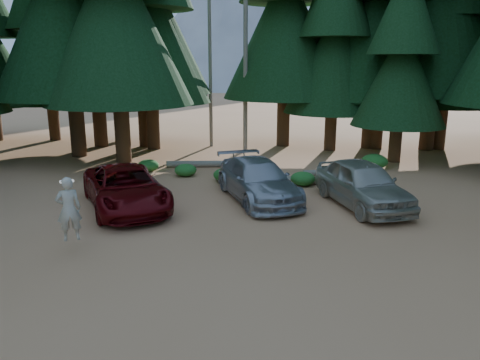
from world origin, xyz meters
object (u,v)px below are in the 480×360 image
at_px(silver_minivan_center, 258,180).
at_px(log_left, 212,164).
at_px(silver_minivan_right, 362,184).
at_px(log_mid, 338,173).
at_px(log_right, 287,180).
at_px(red_pickup, 126,188).
at_px(frisbee_player, 69,209).

height_order(silver_minivan_center, log_left, silver_minivan_center).
distance_m(silver_minivan_right, log_left, 8.34).
bearing_deg(silver_minivan_center, silver_minivan_right, -30.30).
distance_m(silver_minivan_center, silver_minivan_right, 3.69).
bearing_deg(silver_minivan_right, log_mid, 74.60).
height_order(log_mid, log_right, log_right).
distance_m(red_pickup, log_left, 6.92).
bearing_deg(frisbee_player, silver_minivan_right, -176.95).
bearing_deg(silver_minivan_right, log_right, 113.50).
bearing_deg(silver_minivan_right, frisbee_player, -169.31).
xyz_separation_m(red_pickup, silver_minivan_right, (8.19, 0.21, 0.09)).
distance_m(log_left, log_mid, 5.93).
height_order(red_pickup, log_left, red_pickup).
xyz_separation_m(red_pickup, silver_minivan_center, (4.59, 1.00, 0.01)).
bearing_deg(frisbee_player, silver_minivan_center, -158.56).
relative_size(red_pickup, log_mid, 1.66).
xyz_separation_m(log_left, log_mid, (5.67, -1.72, -0.03)).
distance_m(frisbee_player, log_right, 9.59).
height_order(log_left, log_mid, log_left).
xyz_separation_m(silver_minivan_right, log_right, (-2.31, 3.01, -0.64)).
xyz_separation_m(frisbee_player, log_mid, (8.86, 8.48, -1.07)).
bearing_deg(log_right, silver_minivan_center, -118.31).
relative_size(frisbee_player, log_right, 0.33).
xyz_separation_m(log_mid, log_right, (-2.42, -1.45, 0.04)).
bearing_deg(frisbee_player, log_mid, -157.90).
bearing_deg(frisbee_player, red_pickup, -120.05).
height_order(frisbee_player, log_right, frisbee_player).
height_order(red_pickup, log_mid, red_pickup).
relative_size(log_left, log_mid, 1.41).
bearing_deg(log_left, log_right, -45.46).
xyz_separation_m(frisbee_player, log_right, (6.44, 7.03, -1.03)).
distance_m(red_pickup, log_right, 6.72).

